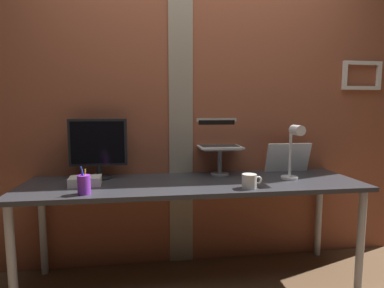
{
  "coord_description": "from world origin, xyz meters",
  "views": [
    {
      "loc": [
        -0.37,
        -1.98,
        1.22
      ],
      "look_at": [
        -0.08,
        0.15,
        0.98
      ],
      "focal_mm": 28.49,
      "sensor_mm": 36.0,
      "label": 1
    }
  ],
  "objects_px": {
    "laptop": "(218,139)",
    "desk_lamp": "(294,146)",
    "pen_cup": "(84,185)",
    "coffee_mug": "(250,181)",
    "whiteboard_panel": "(288,158)",
    "monitor": "(98,145)"
  },
  "relations": [
    {
      "from": "laptop",
      "to": "desk_lamp",
      "type": "relative_size",
      "value": 0.82
    },
    {
      "from": "monitor",
      "to": "whiteboard_panel",
      "type": "xyz_separation_m",
      "value": [
        1.45,
        0.03,
        -0.13
      ]
    },
    {
      "from": "laptop",
      "to": "desk_lamp",
      "type": "height_order",
      "value": "laptop"
    },
    {
      "from": "laptop",
      "to": "coffee_mug",
      "type": "xyz_separation_m",
      "value": [
        0.1,
        -0.48,
        -0.22
      ]
    },
    {
      "from": "whiteboard_panel",
      "to": "monitor",
      "type": "bearing_deg",
      "value": -178.68
    },
    {
      "from": "whiteboard_panel",
      "to": "desk_lamp",
      "type": "relative_size",
      "value": 0.91
    },
    {
      "from": "laptop",
      "to": "whiteboard_panel",
      "type": "distance_m",
      "value": 0.58
    },
    {
      "from": "pen_cup",
      "to": "desk_lamp",
      "type": "bearing_deg",
      "value": 6.73
    },
    {
      "from": "laptop",
      "to": "pen_cup",
      "type": "relative_size",
      "value": 1.92
    },
    {
      "from": "monitor",
      "to": "whiteboard_panel",
      "type": "bearing_deg",
      "value": 1.32
    },
    {
      "from": "desk_lamp",
      "to": "coffee_mug",
      "type": "xyz_separation_m",
      "value": [
        -0.37,
        -0.16,
        -0.2
      ]
    },
    {
      "from": "monitor",
      "to": "desk_lamp",
      "type": "height_order",
      "value": "monitor"
    },
    {
      "from": "desk_lamp",
      "to": "coffee_mug",
      "type": "height_order",
      "value": "desk_lamp"
    },
    {
      "from": "coffee_mug",
      "to": "desk_lamp",
      "type": "bearing_deg",
      "value": 23.73
    },
    {
      "from": "monitor",
      "to": "whiteboard_panel",
      "type": "relative_size",
      "value": 1.22
    },
    {
      "from": "whiteboard_panel",
      "to": "desk_lamp",
      "type": "height_order",
      "value": "desk_lamp"
    },
    {
      "from": "pen_cup",
      "to": "monitor",
      "type": "bearing_deg",
      "value": 87.15
    },
    {
      "from": "coffee_mug",
      "to": "laptop",
      "type": "bearing_deg",
      "value": 101.62
    },
    {
      "from": "whiteboard_panel",
      "to": "pen_cup",
      "type": "height_order",
      "value": "whiteboard_panel"
    },
    {
      "from": "pen_cup",
      "to": "whiteboard_panel",
      "type": "bearing_deg",
      "value": 16.79
    },
    {
      "from": "desk_lamp",
      "to": "pen_cup",
      "type": "relative_size",
      "value": 2.34
    },
    {
      "from": "desk_lamp",
      "to": "pen_cup",
      "type": "distance_m",
      "value": 1.4
    }
  ]
}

